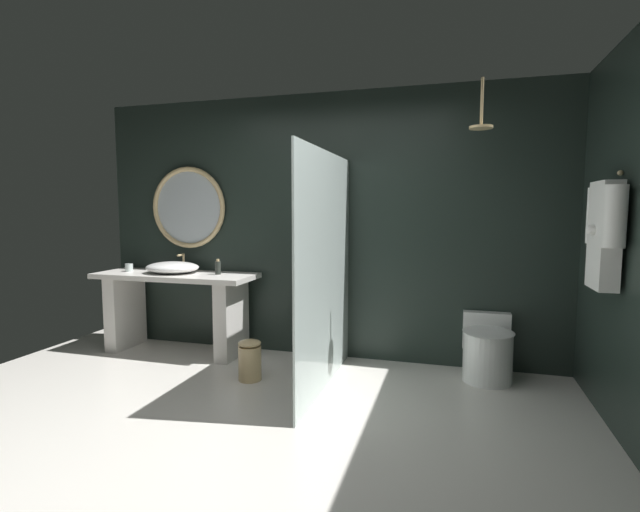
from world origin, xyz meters
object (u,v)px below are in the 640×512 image
Objects in this scene: soap_dispenser at (218,268)px; hanging_bathrobe at (605,229)px; round_wall_mirror at (188,208)px; rain_shower_head at (481,121)px; waste_bin at (250,360)px; toilet at (487,349)px; tumbler_cup at (129,267)px; vessel_sink at (172,267)px.

soap_dispenser is 0.20× the size of hanging_bathrobe.
rain_shower_head is at bearing -8.74° from round_wall_mirror.
soap_dispenser is at bearing 167.60° from hanging_bathrobe.
hanging_bathrobe is at bearing -2.79° from waste_bin.
toilet is at bearing 0.58° from soap_dispenser.
round_wall_mirror is (-0.46, 0.23, 0.60)m from soap_dispenser.
tumbler_cup is at bearing -178.76° from toilet.
toilet is (3.04, -0.20, -1.23)m from round_wall_mirror.
hanging_bathrobe reaches higher than toilet.
rain_shower_head is 1.11× the size of waste_bin.
vessel_sink is 0.64× the size of round_wall_mirror.
soap_dispenser is at bearing 4.25° from vessel_sink.
round_wall_mirror is at bearing 81.73° from vessel_sink.
waste_bin is at bearing -37.24° from round_wall_mirror.
tumbler_cup is at bearing 177.24° from rain_shower_head.
round_wall_mirror is at bearing 171.26° from rain_shower_head.
rain_shower_head is 0.50× the size of hanging_bathrobe.
soap_dispenser is 0.44× the size of waste_bin.
hanging_bathrobe is 2.87m from waste_bin.
vessel_sink is at bearing -98.27° from round_wall_mirror.
hanging_bathrobe is 2.20× the size of waste_bin.
waste_bin is at bearing -162.88° from toilet.
hanging_bathrobe is 1.46m from toilet.
rain_shower_head reaches higher than toilet.
soap_dispenser is 2.66m from toilet.
round_wall_mirror is (0.04, 0.27, 0.61)m from vessel_sink.
soap_dispenser is 2.78m from rain_shower_head.
rain_shower_head is 2.74m from waste_bin.
soap_dispenser is 1.10m from waste_bin.
rain_shower_head reaches higher than waste_bin.
waste_bin is (-1.97, -0.61, -0.08)m from toilet.
hanging_bathrobe reaches higher than waste_bin.
toilet is at bearing 131.42° from hanging_bathrobe.
toilet is (0.12, 0.25, -1.90)m from rain_shower_head.
rain_shower_head is 1.92m from toilet.
vessel_sink reaches higher than tumbler_cup.
rain_shower_head is at bearing 147.56° from hanging_bathrobe.
soap_dispenser reaches higher than toilet.
soap_dispenser reaches higher than tumbler_cup.
vessel_sink is 0.52m from tumbler_cup.
vessel_sink reaches higher than waste_bin.
tumbler_cup is 4.32m from hanging_bathrobe.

